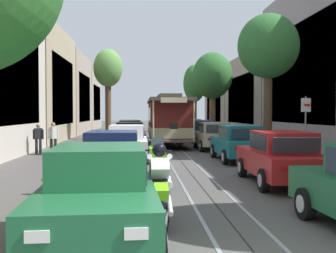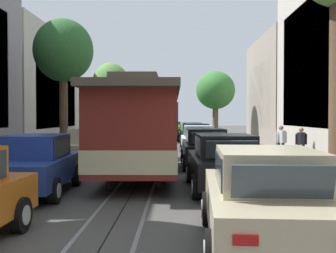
{
  "view_description": "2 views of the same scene",
  "coord_description": "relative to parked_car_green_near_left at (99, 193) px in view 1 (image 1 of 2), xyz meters",
  "views": [
    {
      "loc": [
        -1.72,
        -4.51,
        2.15
      ],
      "look_at": [
        -0.35,
        16.97,
        1.41
      ],
      "focal_mm": 44.05,
      "sensor_mm": 36.0,
      "label": 1
    },
    {
      "loc": [
        -1.2,
        36.71,
        2.09
      ],
      "look_at": [
        -0.56,
        3.52,
        1.28
      ],
      "focal_mm": 45.3,
      "sensor_mm": 36.0,
      "label": 2
    }
  ],
  "objects": [
    {
      "name": "ground_plane",
      "position": [
        2.43,
        20.86,
        -0.8
      ],
      "size": [
        160.0,
        160.0,
        0.0
      ],
      "primitive_type": "plane",
      "color": "#4C4947"
    },
    {
      "name": "trolley_track_rails",
      "position": [
        2.43,
        24.66,
        -0.79
      ],
      "size": [
        1.14,
        66.09,
        0.01
      ],
      "color": "gray",
      "rests_on": "ground"
    },
    {
      "name": "building_facade_left",
      "position": [
        -7.53,
        22.72,
        3.53
      ],
      "size": [
        5.35,
        57.79,
        10.38
      ],
      "color": "gray",
      "rests_on": "ground"
    },
    {
      "name": "building_facade_right",
      "position": [
        12.56,
        22.99,
        3.39
      ],
      "size": [
        5.91,
        57.79,
        9.98
      ],
      "color": "beige",
      "rests_on": "ground"
    },
    {
      "name": "parked_car_green_near_left",
      "position": [
        0.0,
        0.0,
        0.0
      ],
      "size": [
        2.13,
        4.42,
        1.58
      ],
      "color": "#1E6038",
      "rests_on": "ground"
    },
    {
      "name": "parked_car_navy_second_left",
      "position": [
        -0.18,
        5.52,
        0.0
      ],
      "size": [
        2.0,
        4.36,
        1.58
      ],
      "color": "#19234C",
      "rests_on": "ground"
    },
    {
      "name": "parked_car_white_mid_left",
      "position": [
        0.04,
        11.52,
        0.0
      ],
      "size": [
        2.02,
        4.37,
        1.58
      ],
      "color": "silver",
      "rests_on": "ground"
    },
    {
      "name": "parked_car_black_fourth_left",
      "position": [
        0.03,
        16.92,
        0.0
      ],
      "size": [
        2.04,
        4.38,
        1.58
      ],
      "color": "black",
      "rests_on": "ground"
    },
    {
      "name": "parked_car_black_fifth_left",
      "position": [
        -0.12,
        22.46,
        0.0
      ],
      "size": [
        2.08,
        4.4,
        1.58
      ],
      "color": "black",
      "rests_on": "ground"
    },
    {
      "name": "parked_car_beige_sixth_left",
      "position": [
        -0.18,
        27.68,
        0.0
      ],
      "size": [
        2.15,
        4.42,
        1.58
      ],
      "color": "#C1B28E",
      "rests_on": "ground"
    },
    {
      "name": "parked_car_red_second_right",
      "position": [
        4.9,
        5.19,
        0.0
      ],
      "size": [
        2.09,
        4.4,
        1.58
      ],
      "color": "red",
      "rests_on": "ground"
    },
    {
      "name": "parked_car_teal_mid_right",
      "position": [
        5.0,
        11.03,
        0.0
      ],
      "size": [
        2.02,
        4.37,
        1.58
      ],
      "color": "#196B70",
      "rests_on": "ground"
    },
    {
      "name": "parked_car_beige_fourth_right",
      "position": [
        4.85,
        16.59,
        0.0
      ],
      "size": [
        2.01,
        4.37,
        1.58
      ],
      "color": "#C1B28E",
      "rests_on": "ground"
    },
    {
      "name": "parked_car_blue_fifth_right",
      "position": [
        5.07,
        23.02,
        0.0
      ],
      "size": [
        2.12,
        4.41,
        1.58
      ],
      "color": "#233D93",
      "rests_on": "ground"
    },
    {
      "name": "parked_car_orange_sixth_right",
      "position": [
        4.95,
        28.11,
        0.0
      ],
      "size": [
        2.12,
        4.41,
        1.58
      ],
      "color": "orange",
      "rests_on": "ground"
    },
    {
      "name": "street_tree_kerb_left_second",
      "position": [
        -1.95,
        26.12,
        4.63
      ],
      "size": [
        2.3,
        2.03,
        7.17
      ],
      "color": "brown",
      "rests_on": "ground"
    },
    {
      "name": "street_tree_kerb_right_second",
      "position": [
        6.92,
        13.05,
        4.52
      ],
      "size": [
        3.01,
        2.8,
        6.99
      ],
      "color": "#4C3826",
      "rests_on": "ground"
    },
    {
      "name": "street_tree_kerb_right_mid",
      "position": [
        6.53,
        26.79,
        4.3
      ],
      "size": [
        3.27,
        3.32,
        7.09
      ],
      "color": "brown",
      "rests_on": "ground"
    },
    {
      "name": "street_tree_kerb_right_fourth",
      "position": [
        6.59,
        38.83,
        4.45
      ],
      "size": [
        2.51,
        2.35,
        7.48
      ],
      "color": "#4C3826",
      "rests_on": "ground"
    },
    {
      "name": "cable_car_trolley",
      "position": [
        2.44,
        20.21,
        0.86
      ],
      "size": [
        2.61,
        9.14,
        3.28
      ],
      "color": "maroon",
      "rests_on": "ground"
    },
    {
      "name": "motorcycle_with_rider",
      "position": [
        1.03,
        0.66,
        0.07
      ],
      "size": [
        0.54,
        1.9,
        1.66
      ],
      "color": "black",
      "rests_on": "ground"
    },
    {
      "name": "pedestrian_on_left_pavement",
      "position": [
        -4.59,
        14.55,
        0.08
      ],
      "size": [
        0.55,
        0.39,
        1.57
      ],
      "color": "black",
      "rests_on": "ground"
    },
    {
      "name": "pedestrian_on_right_pavement",
      "position": [
        -3.75,
        14.16,
        0.13
      ],
      "size": [
        0.55,
        0.42,
        1.65
      ],
      "color": "black",
      "rests_on": "ground"
    },
    {
      "name": "fire_hydrant",
      "position": [
        -1.7,
        3.96,
        -0.38
      ],
      "size": [
        0.4,
        0.22,
        0.84
      ],
      "color": "gold",
      "rests_on": "ground"
    },
    {
      "name": "street_sign_post",
      "position": [
        6.5,
        7.3,
        0.89
      ],
      "size": [
        0.36,
        0.08,
        2.71
      ],
      "color": "slate",
      "rests_on": "ground"
    }
  ]
}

